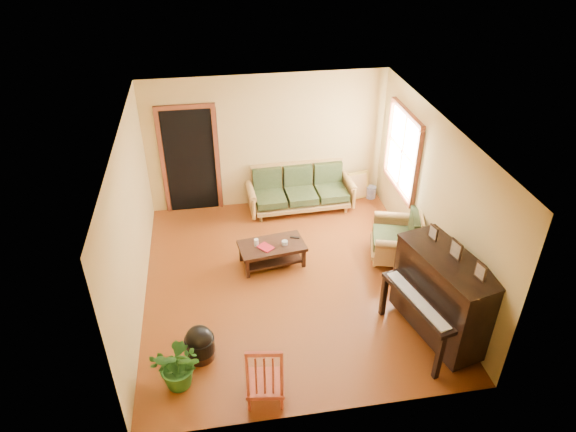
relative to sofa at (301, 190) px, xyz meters
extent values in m
plane|color=#5B260B|center=(-0.59, -2.12, -0.43)|extent=(5.00, 5.00, 0.00)
cube|color=black|center=(-2.04, 0.36, 0.59)|extent=(1.08, 0.16, 2.05)
cube|color=white|center=(1.62, -0.82, 1.07)|extent=(0.12, 1.36, 1.46)
cube|color=#A3773B|center=(0.00, 0.00, 0.00)|extent=(2.04, 0.92, 0.86)
cube|color=black|center=(-0.79, -1.64, -0.24)|extent=(1.14, 0.73, 0.39)
cube|color=#A3773B|center=(1.27, -1.77, 0.02)|extent=(1.09, 1.11, 0.91)
cube|color=black|center=(1.28, -3.60, 0.23)|extent=(1.21, 1.66, 1.32)
cylinder|color=black|center=(-2.01, -3.50, -0.24)|extent=(0.46, 0.46, 0.38)
cube|color=maroon|center=(-1.23, -4.28, 0.06)|extent=(0.52, 0.56, 0.98)
cube|color=#B6993C|center=(1.21, 0.21, -0.13)|extent=(0.46, 0.19, 0.61)
cylinder|color=#34459D|center=(1.49, 0.20, -0.31)|extent=(0.25, 0.25, 0.24)
imported|color=#245A19|center=(-2.26, -3.92, -0.08)|extent=(0.80, 0.75, 0.71)
imported|color=maroon|center=(-0.97, -1.78, -0.03)|extent=(0.30, 0.31, 0.02)
cylinder|color=white|center=(-1.04, -1.62, 0.02)|extent=(0.08, 0.08, 0.12)
cylinder|color=silver|center=(-0.58, -1.67, -0.01)|extent=(0.12, 0.12, 0.07)
cube|color=black|center=(-0.38, -1.51, -0.03)|extent=(0.16, 0.09, 0.02)
camera|label=1|loc=(-1.63, -8.42, 4.88)|focal=32.00mm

